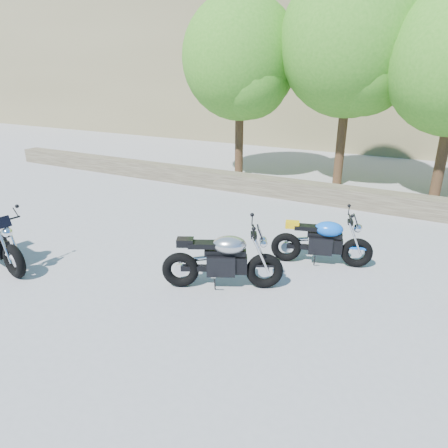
# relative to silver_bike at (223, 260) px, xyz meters

# --- Properties ---
(ground) EXTENTS (90.00, 90.00, 0.00)m
(ground) POSITION_rel_silver_bike_xyz_m (-0.65, -0.12, -0.49)
(ground) COLOR gray
(ground) RESTS_ON ground
(stone_wall) EXTENTS (22.00, 0.55, 0.50)m
(stone_wall) POSITION_rel_silver_bike_xyz_m (-0.65, 5.38, -0.24)
(stone_wall) COLOR #473D2F
(stone_wall) RESTS_ON ground
(tree_decid_left) EXTENTS (3.67, 3.67, 5.62)m
(tree_decid_left) POSITION_rel_silver_bike_xyz_m (-3.04, 7.02, 3.14)
(tree_decid_left) COLOR #382314
(tree_decid_left) RESTS_ON ground
(tree_decid_mid) EXTENTS (4.08, 4.08, 6.24)m
(tree_decid_mid) POSITION_rel_silver_bike_xyz_m (0.26, 7.42, 3.55)
(tree_decid_mid) COLOR #382314
(tree_decid_mid) RESTS_ON ground
(silver_bike) EXTENTS (1.86, 1.03, 1.01)m
(silver_bike) POSITION_rel_silver_bike_xyz_m (0.00, 0.00, 0.00)
(silver_bike) COLOR black
(silver_bike) RESTS_ON ground
(blue_bike) EXTENTS (1.81, 0.75, 0.93)m
(blue_bike) POSITION_rel_silver_bike_xyz_m (1.21, 1.61, -0.04)
(blue_bike) COLOR black
(blue_bike) RESTS_ON ground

